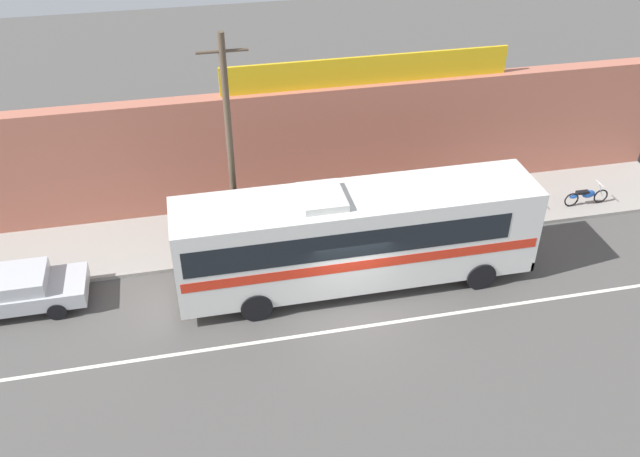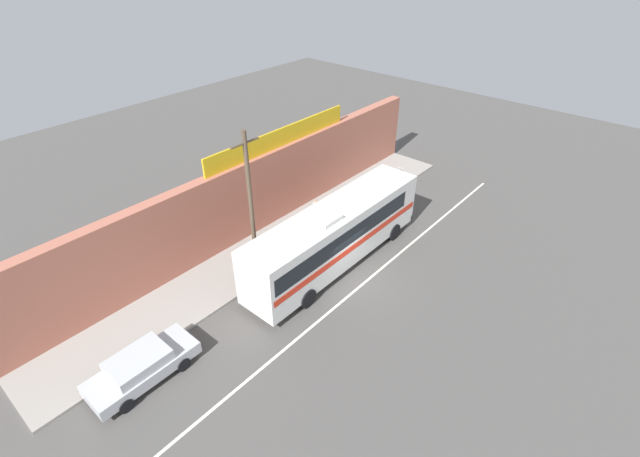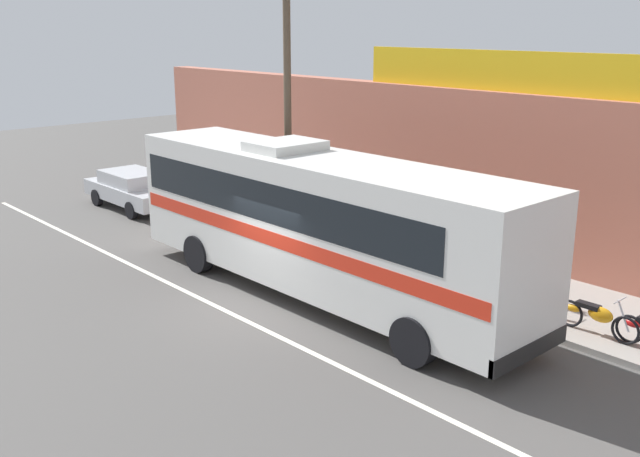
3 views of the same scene
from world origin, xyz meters
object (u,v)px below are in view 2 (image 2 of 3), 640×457
Objects in this scene: motorcycle_orange at (340,209)px; pedestrian_far_right at (274,240)px; utility_pole at (251,209)px; parked_car at (142,366)px; motorcycle_blue at (396,176)px; motorcycle_red at (371,191)px; pedestrian_near_shop at (316,210)px; intercity_bus at (335,233)px; motorcycle_black at (361,199)px.

motorcycle_orange is 1.10× the size of pedestrian_far_right.
utility_pole reaches higher than pedestrian_far_right.
parked_car is 2.38× the size of motorcycle_blue.
motorcycle_blue is 3.03m from motorcycle_red.
parked_car reaches higher than motorcycle_blue.
parked_car reaches higher than motorcycle_red.
intercity_bus is at bearing -123.88° from pedestrian_near_shop.
motorcycle_orange is 1.93m from pedestrian_near_shop.
motorcycle_black is 7.73m from pedestrian_far_right.
pedestrian_near_shop reaches higher than motorcycle_red.
pedestrian_far_right reaches higher than pedestrian_near_shop.
utility_pole is at bearing -177.76° from motorcycle_black.
motorcycle_blue is at bearing 14.68° from intercity_bus.
intercity_bus is 7.40× the size of pedestrian_near_shop.
utility_pole reaches higher than pedestrian_near_shop.
pedestrian_near_shop is (-3.75, 0.78, 0.52)m from motorcycle_black.
utility_pole is 6.98m from pedestrian_near_shop.
utility_pole is 4.41× the size of motorcycle_black.
motorcycle_orange is at bearing 34.94° from intercity_bus.
utility_pole is at bearing -169.07° from pedestrian_near_shop.
pedestrian_near_shop is at bearing 9.88° from parked_car.
utility_pole is 11.74m from motorcycle_red.
pedestrian_near_shop reaches higher than motorcycle_orange.
pedestrian_near_shop is (13.53, 2.36, 0.35)m from parked_car.
motorcycle_red is at bearing -7.30° from pedestrian_near_shop.
motorcycle_orange is at bearing 6.64° from parked_car.
parked_car is at bearing -175.61° from motorcycle_blue.
pedestrian_far_right is at bearing 21.48° from utility_pole.
intercity_bus reaches higher than parked_car.
motorcycle_blue is (14.11, 0.47, -3.85)m from utility_pole.
motorcycle_black is 1.15× the size of pedestrian_near_shop.
pedestrian_near_shop is (-5.05, 0.65, 0.52)m from motorcycle_red.
pedestrian_far_right is at bearing 178.31° from motorcycle_blue.
parked_car is at bearing -174.79° from motorcycle_black.
motorcycle_red is 1.15× the size of pedestrian_far_right.
intercity_bus is at bearing -165.32° from motorcycle_blue.
utility_pole is at bearing -175.70° from motorcycle_orange.
motorcycle_black is 3.87m from pedestrian_near_shop.
parked_car is at bearing -170.12° from pedestrian_near_shop.
intercity_bus is at bearing -159.34° from motorcycle_red.
motorcycle_blue and motorcycle_red have the same top height.
pedestrian_near_shop is at bearing 172.70° from motorcycle_red.
motorcycle_orange is at bearing 178.77° from motorcycle_red.
motorcycle_orange is 3.28m from motorcycle_red.
motorcycle_blue is at bearing 1.10° from motorcycle_black.
pedestrian_far_right reaches higher than motorcycle_blue.
intercity_bus is at bearing -5.39° from parked_car.
motorcycle_black is at bearing 2.24° from utility_pole.
motorcycle_black is 1.03× the size of motorcycle_orange.
parked_car is 0.55× the size of utility_pole.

